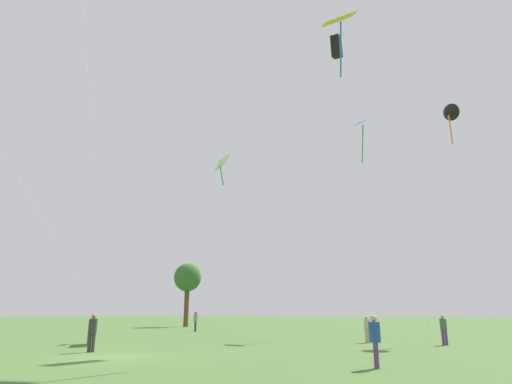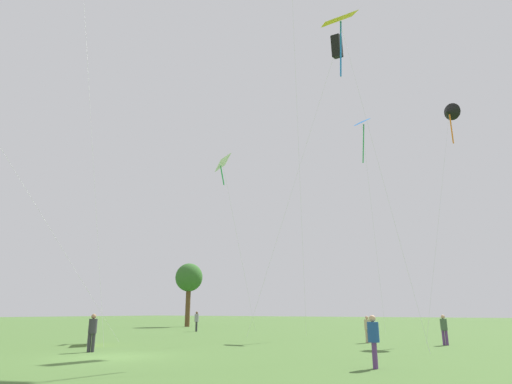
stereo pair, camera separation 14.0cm
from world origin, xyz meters
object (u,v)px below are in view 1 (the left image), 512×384
Objects in this scene: person_standing_1 at (196,320)px; kite_flying_4 at (361,126)px; kite_flying_0 at (336,47)px; kite_flying_2 at (222,165)px; person_standing_2 at (93,330)px; event_banner at (90,333)px; person_standing_0 at (444,327)px; kite_flying_7 at (448,113)px; kite_flying_1 at (339,21)px; person_standing_4 at (367,327)px; park_tree_0 at (188,278)px; person_standing_3 at (375,337)px.

kite_flying_4 reaches higher than person_standing_1.
kite_flying_0 reaches higher than kite_flying_2.
event_banner is (-3.85, 2.72, -0.32)m from person_standing_2.
kite_flying_2 is 13.98m from kite_flying_4.
person_standing_0 is 18.83m from kite_flying_7.
event_banner is at bearing -153.86° from kite_flying_1.
person_standing_0 is at bearing -174.27° from person_standing_2.
person_standing_1 is at bearing -102.81° from person_standing_2.
park_tree_0 is (-29.22, 15.82, 5.10)m from person_standing_4.
event_banner is at bearing 152.75° from person_standing_1.
kite_flying_4 is (-7.02, 21.49, 17.74)m from person_standing_3.
person_standing_3 is at bearing -39.53° from park_tree_0.
kite_flying_4 reaches higher than person_standing_4.
kite_flying_4 is (-3.45, 13.50, -1.58)m from kite_flying_1.
park_tree_0 reaches higher than person_standing_0.
kite_flying_1 is 14.96m from kite_flying_2.
kite_flying_0 reaches higher than kite_flying_4.
person_standing_0 is 0.07× the size of kite_flying_0.
kite_flying_1 is 1.45× the size of kite_flying_2.
park_tree_0 is (-33.60, 15.23, 5.06)m from person_standing_0.
person_standing_4 is at bearing -1.67° from kite_flying_2.
kite_flying_4 is 1.05× the size of kite_flying_7.
kite_flying_2 reaches higher than person_standing_1.
person_standing_1 is 28.17m from kite_flying_0.
kite_flying_0 reaches higher than person_standing_2.
park_tree_0 is (-9.99, 9.75, 4.95)m from person_standing_1.
kite_flying_2 is at bearing -176.41° from person_standing_1.
kite_flying_2 is at bearing -118.29° from person_standing_2.
person_standing_0 is 12.55m from person_standing_3.
park_tree_0 reaches higher than person_standing_1.
event_banner is at bearing -94.45° from kite_flying_2.
person_standing_1 is at bearing 141.74° from kite_flying_2.
kite_flying_1 is at bearing 26.14° from event_banner.
person_standing_4 is (-4.43, 11.96, -0.09)m from person_standing_3.
person_standing_4 is at bearing 102.11° from kite_flying_1.
person_standing_1 is 17.93m from event_banner.
kite_flying_7 is at bearing 47.52° from event_banner.
park_tree_0 is (-17.25, 15.47, -7.93)m from kite_flying_2.
kite_flying_4 is (9.38, 9.19, 4.79)m from kite_flying_2.
person_standing_1 is 1.06× the size of person_standing_2.
kite_flying_0 is 1.11× the size of kite_flying_1.
person_standing_1 is 0.10× the size of kite_flying_7.
person_standing_2 reaches higher than person_standing_3.
kite_flying_2 is at bearing 85.55° from event_banner.
kite_flying_1 reaches higher than person_standing_0.
person_standing_3 is 26.82m from kite_flying_7.
person_standing_0 is 0.08× the size of kite_flying_1.
person_standing_3 is at bearing -65.91° from kite_flying_1.
person_standing_1 is 29.74m from person_standing_3.
person_standing_1 is 0.13× the size of kite_flying_2.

